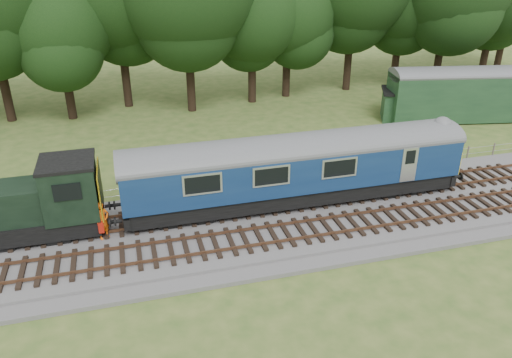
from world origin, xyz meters
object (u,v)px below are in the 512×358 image
object	(u,v)px
worker	(103,221)
parked_coach	(492,91)
dmu_railcar	(296,164)
shunter_loco	(11,209)

from	to	relation	value
worker	parked_coach	distance (m)	32.02
dmu_railcar	worker	distance (m)	10.07
parked_coach	dmu_railcar	bearing A→B (deg)	-142.50
shunter_loco	parked_coach	bearing A→B (deg)	16.40
dmu_railcar	shunter_loco	xyz separation A→B (m)	(-13.93, 0.00, -0.63)
shunter_loco	worker	size ratio (longest dim) A/B	4.79
dmu_railcar	parked_coach	distance (m)	22.48
dmu_railcar	parked_coach	bearing A→B (deg)	26.48
dmu_railcar	shunter_loco	size ratio (longest dim) A/B	2.02
worker	parked_coach	xyz separation A→B (m)	(30.05, 11.02, 1.07)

